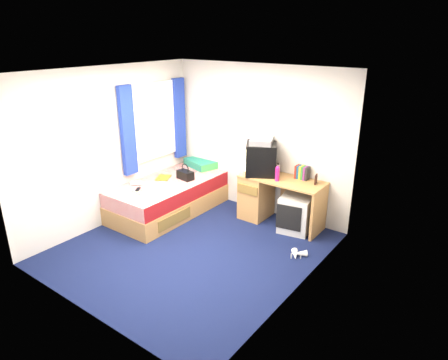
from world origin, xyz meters
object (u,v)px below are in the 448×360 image
Objects in this scene: crt_tv at (261,158)px; handbag at (185,175)px; colour_swatch_fan at (138,193)px; storage_cube at (296,214)px; vcr at (262,140)px; pillow at (201,163)px; picture_frame at (316,179)px; aerosol_can at (278,170)px; water_bottle at (137,183)px; remote_control at (138,190)px; bed at (169,197)px; magazine at (163,178)px; towel at (163,189)px; white_heels at (297,254)px; pink_water_bottle at (277,174)px; desk at (266,195)px.

crt_tv reaches higher than handbag.
handbag is 1.39× the size of colour_swatch_fan.
vcr reaches higher than storage_cube.
pillow reaches higher than colour_swatch_fan.
aerosol_can reaches higher than picture_frame.
water_bottle is at bearing -84.79° from crt_tv.
storage_cube is 2.45m from remote_control.
bed is 0.34m from magazine.
pillow is at bearing 103.69° from towel.
picture_frame is (2.20, 0.83, 0.55)m from bed.
aerosol_can is 0.94× the size of water_bottle.
magazine reaches higher than colour_swatch_fan.
white_heels is at bearing 2.00° from handbag.
magazine is at bearing -96.70° from crt_tv.
pink_water_bottle reaches higher than colour_swatch_fan.
picture_frame is 0.64× the size of colour_swatch_fan.
towel is at bearing 5.86° from water_bottle.
desk is 2.35× the size of storage_cube.
pillow is 4.19× the size of picture_frame.
magazine is 1.27× the size of colour_swatch_fan.
white_heels is (1.07, -0.77, -1.24)m from vcr.
crt_tv is 2.23× the size of towel.
pillow is 1.52m from desk.
desk is 1.75m from magazine.
vcr is 1.01m from picture_frame.
vcr is 2.05m from colour_swatch_fan.
magazine is at bearing -175.81° from storage_cube.
desk is (1.49, -0.18, -0.20)m from pillow.
storage_cube reaches higher than bed.
pillow is 0.45× the size of desk.
pillow is 2.85× the size of pink_water_bottle.
crt_tv is at bearing 31.88° from handbag.
water_bottle is (-2.49, -1.24, -0.24)m from picture_frame.
aerosol_can reaches higher than colour_swatch_fan.
white_heels is (2.57, -0.10, -0.51)m from magazine.
pink_water_bottle reaches higher than white_heels.
vcr is at bearing 159.45° from pink_water_bottle.
remote_control reaches higher than white_heels.
crt_tv is 0.32m from aerosol_can.
magazine is at bearing -157.70° from desk.
bed is 0.69m from colour_swatch_fan.
remote_control is (-0.05, -1.47, -0.05)m from pillow.
remote_control is at bearing -83.61° from magazine.
remote_control reaches higher than magazine.
crt_tv is 2.98× the size of colour_swatch_fan.
desk is 2.07m from water_bottle.
pillow is 0.85m from magazine.
magazine is at bearing -175.91° from picture_frame.
bed is at bearing 87.81° from colour_swatch_fan.
magazine is 0.50m from water_bottle.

